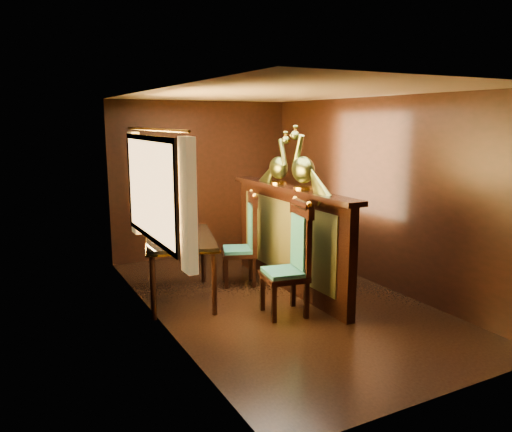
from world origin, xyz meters
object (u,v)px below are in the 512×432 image
object	(u,v)px
chair_left	(294,255)
peacock_right	(279,158)
dining_table	(180,242)
chair_right	(247,236)
peacock_left	(303,158)

from	to	relation	value
chair_left	peacock_right	distance (m)	1.49
dining_table	chair_right	size ratio (longest dim) A/B	1.20
chair_right	peacock_right	world-z (taller)	peacock_right
chair_left	peacock_left	xyz separation A→B (m)	(0.38, 0.44, 1.05)
peacock_left	chair_right	bearing A→B (deg)	115.91
chair_left	dining_table	bearing A→B (deg)	142.82
chair_right	peacock_left	world-z (taller)	peacock_left
dining_table	chair_left	world-z (taller)	chair_left
dining_table	chair_left	xyz separation A→B (m)	(1.00, -1.05, -0.03)
chair_left	chair_right	world-z (taller)	chair_left
dining_table	chair_right	world-z (taller)	chair_right
dining_table	chair_left	size ratio (longest dim) A/B	1.14
dining_table	peacock_right	bearing A→B (deg)	14.71
chair_left	chair_right	xyz separation A→B (m)	(0.01, 1.21, -0.03)
dining_table	chair_left	bearing A→B (deg)	-30.68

